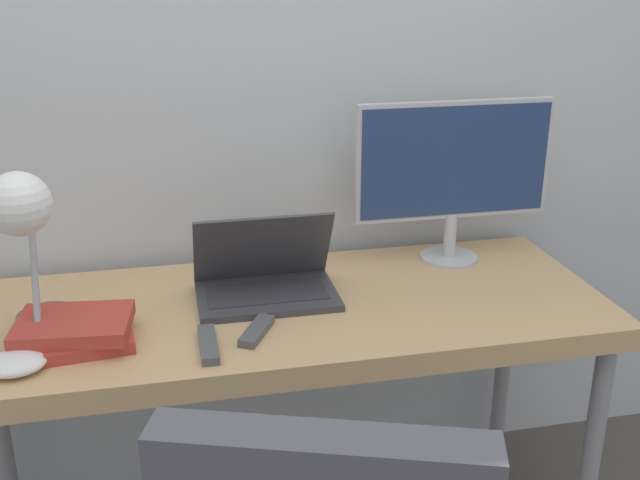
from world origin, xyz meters
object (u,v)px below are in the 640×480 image
object	(u,v)px
laptop	(266,279)
desk_lamp	(23,220)
book_stack	(75,331)
game_controller	(15,363)
monitor	(454,168)

from	to	relation	value
laptop	desk_lamp	distance (m)	0.63
book_stack	laptop	bearing A→B (deg)	19.83
book_stack	game_controller	xyz separation A→B (m)	(-0.12, -0.10, -0.01)
monitor	book_stack	bearing A→B (deg)	-163.27
laptop	book_stack	distance (m)	0.50
laptop	game_controller	size ratio (longest dim) A/B	2.71
monitor	desk_lamp	size ratio (longest dim) A/B	1.38
monitor	desk_lamp	xyz separation A→B (m)	(-1.11, -0.30, 0.03)
desk_lamp	laptop	bearing A→B (deg)	16.16
monitor	laptop	bearing A→B (deg)	-165.89
monitor	book_stack	distance (m)	1.11
book_stack	desk_lamp	bearing A→B (deg)	173.09
laptop	monitor	distance (m)	0.63
book_stack	game_controller	distance (m)	0.16
laptop	monitor	world-z (taller)	monitor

